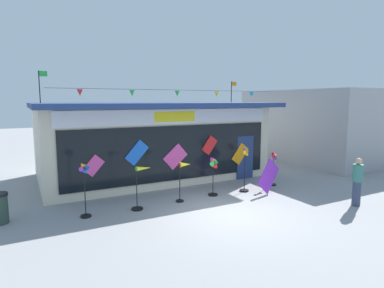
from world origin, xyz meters
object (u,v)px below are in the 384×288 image
object	(u,v)px
kite_shop_building	(151,139)
wind_spinner_left	(141,185)
wind_spinner_far_left	(85,185)
display_kite_on_ground	(269,176)
person_near_camera	(357,182)
wind_spinner_center_left	(183,173)
wind_spinner_center_right	(214,170)
wind_spinner_far_right	(274,165)
wind_spinner_right	(245,167)

from	to	relation	value
kite_shop_building	wind_spinner_left	xyz separation A→B (m)	(-2.13, -4.61, -0.95)
wind_spinner_far_left	wind_spinner_left	xyz separation A→B (m)	(1.78, -0.08, -0.19)
wind_spinner_far_left	display_kite_on_ground	world-z (taller)	wind_spinner_far_left
kite_shop_building	person_near_camera	world-z (taller)	kite_shop_building
wind_spinner_center_left	wind_spinner_center_right	bearing A→B (deg)	3.61
kite_shop_building	wind_spinner_far_left	distance (m)	6.04
wind_spinner_center_left	wind_spinner_far_right	bearing A→B (deg)	2.05
wind_spinner_center_left	wind_spinner_center_right	distance (m)	1.33
kite_shop_building	wind_spinner_far_left	size ratio (longest dim) A/B	6.00
kite_shop_building	wind_spinner_right	xyz separation A→B (m)	(2.27, -4.52, -0.80)
wind_spinner_right	display_kite_on_ground	bearing A→B (deg)	-40.31
wind_spinner_left	display_kite_on_ground	world-z (taller)	wind_spinner_left
wind_spinner_far_left	person_near_camera	distance (m)	9.11
wind_spinner_left	wind_spinner_center_left	size ratio (longest dim) A/B	1.01
wind_spinner_center_left	person_near_camera	xyz separation A→B (m)	(5.07, -3.28, -0.21)
wind_spinner_center_right	wind_spinner_right	world-z (taller)	wind_spinner_right
wind_spinner_center_left	wind_spinner_far_left	bearing A→B (deg)	-179.72
wind_spinner_center_left	display_kite_on_ground	size ratio (longest dim) A/B	1.14
display_kite_on_ground	person_near_camera	bearing A→B (deg)	-58.87
wind_spinner_far_left	wind_spinner_right	world-z (taller)	wind_spinner_right
wind_spinner_left	wind_spinner_far_right	world-z (taller)	wind_spinner_left
wind_spinner_far_left	wind_spinner_center_right	size ratio (longest dim) A/B	1.16
kite_shop_building	wind_spinner_right	size ratio (longest dim) A/B	5.83
wind_spinner_far_left	wind_spinner_left	distance (m)	1.79
wind_spinner_left	wind_spinner_right	distance (m)	4.41
kite_shop_building	wind_spinner_far_left	world-z (taller)	kite_shop_building
wind_spinner_right	person_near_camera	distance (m)	4.01
wind_spinner_center_left	wind_spinner_center_right	xyz separation A→B (m)	(1.32, 0.08, -0.07)
wind_spinner_center_right	wind_spinner_far_left	bearing A→B (deg)	-178.80
kite_shop_building	wind_spinner_center_right	world-z (taller)	kite_shop_building
wind_spinner_center_right	wind_spinner_far_right	bearing A→B (deg)	1.37
wind_spinner_far_right	person_near_camera	xyz separation A→B (m)	(0.68, -3.43, -0.03)
kite_shop_building	wind_spinner_right	bearing A→B (deg)	-63.36
wind_spinner_far_left	wind_spinner_right	xyz separation A→B (m)	(6.18, 0.01, -0.04)
kite_shop_building	wind_spinner_far_left	bearing A→B (deg)	-130.79
wind_spinner_center_left	display_kite_on_ground	world-z (taller)	wind_spinner_center_left
wind_spinner_center_right	wind_spinner_far_right	distance (m)	3.07
kite_shop_building	wind_spinner_center_right	bearing A→B (deg)	-79.22
wind_spinner_center_left	wind_spinner_far_right	world-z (taller)	wind_spinner_far_right
wind_spinner_far_right	wind_spinner_right	bearing A→B (deg)	-174.37
kite_shop_building	wind_spinner_far_right	world-z (taller)	kite_shop_building
wind_spinner_center_right	wind_spinner_right	xyz separation A→B (m)	(1.42, -0.09, -0.02)
wind_spinner_center_right	wind_spinner_right	bearing A→B (deg)	-3.55
wind_spinner_center_right	wind_spinner_far_right	size ratio (longest dim) A/B	1.03
wind_spinner_left	display_kite_on_ground	xyz separation A→B (m)	(5.11, -0.52, -0.15)
wind_spinner_far_left	wind_spinner_center_right	bearing A→B (deg)	1.20
wind_spinner_left	wind_spinner_right	world-z (taller)	wind_spinner_right
wind_spinner_far_left	person_near_camera	xyz separation A→B (m)	(8.50, -3.26, -0.17)
wind_spinner_left	wind_spinner_center_left	xyz separation A→B (m)	(1.65, 0.09, 0.23)
wind_spinner_left	wind_spinner_right	bearing A→B (deg)	1.13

